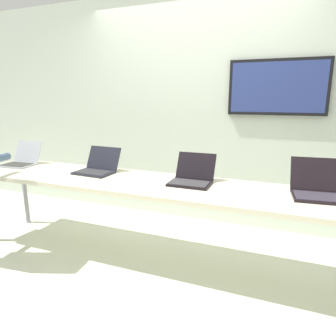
# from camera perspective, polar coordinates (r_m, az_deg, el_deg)

# --- Properties ---
(ground) EXTENTS (8.00, 8.00, 0.04)m
(ground) POSITION_cam_1_polar(r_m,az_deg,el_deg) (2.90, -2.43, -17.68)
(ground) COLOR beige
(back_wall) EXTENTS (8.00, 0.11, 2.64)m
(back_wall) POSITION_cam_1_polar(r_m,az_deg,el_deg) (3.54, 5.22, 10.89)
(back_wall) COLOR silver
(back_wall) RESTS_ON ground
(workbench) EXTENTS (3.78, 0.70, 0.76)m
(workbench) POSITION_cam_1_polar(r_m,az_deg,el_deg) (2.60, -2.59, -3.72)
(workbench) COLOR beige
(workbench) RESTS_ON ground
(laptop_station_0) EXTENTS (0.34, 0.37, 0.24)m
(laptop_station_0) POSITION_cam_1_polar(r_m,az_deg,el_deg) (3.62, -26.16, 1.42)
(laptop_station_0) COLOR #AAAFB7
(laptop_station_0) RESTS_ON workbench
(laptop_station_1) EXTENTS (0.38, 0.36, 0.23)m
(laptop_station_1) POSITION_cam_1_polar(r_m,az_deg,el_deg) (3.00, -13.33, 0.20)
(laptop_station_1) COLOR #20222C
(laptop_station_1) RESTS_ON workbench
(laptop_station_2) EXTENTS (0.35, 0.36, 0.24)m
(laptop_station_2) POSITION_cam_1_polar(r_m,az_deg,el_deg) (2.57, 4.62, -1.65)
(laptop_station_2) COLOR black
(laptop_station_2) RESTS_ON workbench
(laptop_station_3) EXTENTS (0.39, 0.43, 0.26)m
(laptop_station_3) POSITION_cam_1_polar(r_m,az_deg,el_deg) (2.50, 26.50, -3.42)
(laptop_station_3) COLOR black
(laptop_station_3) RESTS_ON workbench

